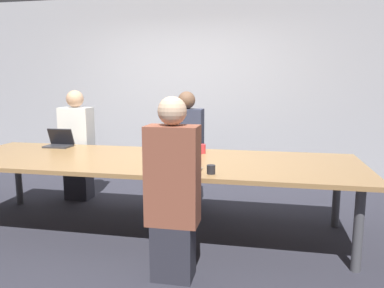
% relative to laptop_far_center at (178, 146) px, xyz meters
% --- Properties ---
extents(ground_plane, '(24.00, 24.00, 0.00)m').
position_rel_laptop_far_center_xyz_m(ground_plane, '(-0.19, -0.44, -0.83)').
color(ground_plane, '#2D2D38').
extents(curtain_wall, '(12.00, 0.06, 2.80)m').
position_rel_laptop_far_center_xyz_m(curtain_wall, '(-0.19, 1.54, 0.57)').
color(curtain_wall, '#ADADB2').
rests_on(curtain_wall, ground_plane).
extents(conference_table, '(4.18, 1.35, 0.77)m').
position_rel_laptop_far_center_xyz_m(conference_table, '(-0.19, -0.44, -0.11)').
color(conference_table, '#9E7547').
rests_on(conference_table, ground_plane).
extents(laptop_far_center, '(0.35, 0.22, 0.22)m').
position_rel_laptop_far_center_xyz_m(laptop_far_center, '(0.00, 0.00, 0.00)').
color(laptop_far_center, silver).
rests_on(laptop_far_center, conference_table).
extents(person_far_center, '(0.40, 0.24, 1.43)m').
position_rel_laptop_far_center_xyz_m(person_far_center, '(-0.00, 0.45, -0.14)').
color(person_far_center, '#2D2D38').
rests_on(person_far_center, ground_plane).
extents(cup_far_center, '(0.09, 0.09, 0.10)m').
position_rel_laptop_far_center_xyz_m(cup_far_center, '(0.27, -0.04, -0.01)').
color(cup_far_center, red).
rests_on(cup_far_center, conference_table).
extents(bottle_far_center, '(0.06, 0.06, 0.25)m').
position_rel_laptop_far_center_xyz_m(bottle_far_center, '(-0.29, -0.14, 0.04)').
color(bottle_far_center, '#ADD1E0').
rests_on(bottle_far_center, conference_table).
extents(laptop_near_midright, '(0.32, 0.26, 0.26)m').
position_rel_laptop_far_center_xyz_m(laptop_near_midright, '(0.26, -0.97, 0.01)').
color(laptop_near_midright, gray).
rests_on(laptop_near_midright, conference_table).
extents(person_near_midright, '(0.40, 0.24, 1.44)m').
position_rel_laptop_far_center_xyz_m(person_near_midright, '(0.27, -1.33, -0.13)').
color(person_near_midright, '#2D2D38').
rests_on(person_near_midright, ground_plane).
extents(cup_near_midright, '(0.07, 0.07, 0.08)m').
position_rel_laptop_far_center_xyz_m(cup_near_midright, '(0.51, -0.95, -0.03)').
color(cup_near_midright, '#232328').
rests_on(cup_near_midright, conference_table).
extents(laptop_far_left, '(0.31, 0.22, 0.22)m').
position_rel_laptop_far_center_xyz_m(laptop_far_left, '(-1.49, 0.04, -0.00)').
color(laptop_far_left, '#333338').
rests_on(laptop_far_left, conference_table).
extents(person_far_left, '(0.40, 0.24, 1.44)m').
position_rel_laptop_far_center_xyz_m(person_far_left, '(-1.47, 0.43, -0.13)').
color(person_far_left, '#2D2D38').
rests_on(person_far_left, ground_plane).
extents(stapler, '(0.09, 0.16, 0.05)m').
position_rel_laptop_far_center_xyz_m(stapler, '(0.19, -0.55, -0.04)').
color(stapler, black).
rests_on(stapler, conference_table).
extents(notebook, '(0.24, 0.17, 0.02)m').
position_rel_laptop_far_center_xyz_m(notebook, '(-0.09, -0.56, -0.06)').
color(notebook, '#2D4C8C').
rests_on(notebook, conference_table).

